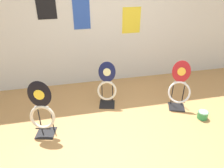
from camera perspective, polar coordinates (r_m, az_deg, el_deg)
ground_plane at (r=3.33m, az=6.70°, el=-15.64°), size 14.00×14.00×0.00m
wall_back at (r=4.52m, az=-1.04°, el=16.01°), size 8.00×0.07×2.60m
toilet_seat_display_navy_moon at (r=3.91m, az=-1.33°, el=-0.42°), size 0.38×0.34×0.83m
toilet_seat_display_crimson_swirl at (r=4.01m, az=17.22°, el=-0.97°), size 0.43×0.38×0.88m
toilet_seat_display_jazz_black at (r=3.38m, az=-17.87°, el=-6.68°), size 0.40×0.34×0.91m
paint_can at (r=4.04m, az=22.62°, el=-7.39°), size 0.18×0.18×0.14m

